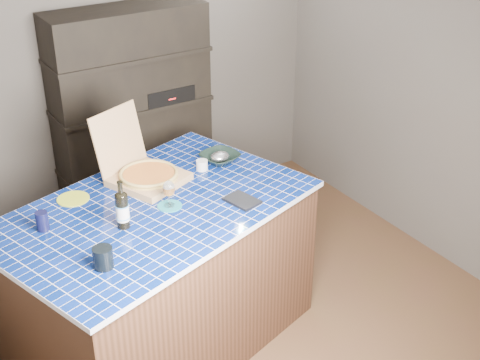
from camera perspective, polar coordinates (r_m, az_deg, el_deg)
room at (r=3.95m, az=-0.33°, el=2.24°), size 3.50×3.50×3.50m
shelving_unit at (r=5.34m, az=-9.07°, el=4.95°), size 1.20×0.41×1.80m
kitchen_island at (r=4.20m, az=-7.04°, el=-8.17°), size 2.09×1.64×1.00m
pizza_box at (r=4.18m, az=-8.07°, el=0.61°), size 0.55×0.59×0.43m
mead_bottle at (r=3.71m, az=-10.01°, el=-2.49°), size 0.08×0.08×0.29m
teal_trivet at (r=3.92m, az=-6.02°, el=-2.22°), size 0.14×0.14×0.01m
wine_glass at (r=3.87m, az=-6.10°, el=-0.78°), size 0.07×0.07×0.16m
tumbler at (r=3.43m, az=-11.61°, el=-6.50°), size 0.10×0.10×0.11m
dvd_case at (r=3.95m, az=0.18°, el=-1.76°), size 0.18×0.23×0.02m
bowl at (r=4.40m, az=-1.73°, el=1.90°), size 0.29×0.29×0.06m
foil_contents at (r=4.40m, az=-1.73°, el=2.02°), size 0.13×0.11×0.06m
white_jar at (r=4.30m, az=-3.27°, el=1.28°), size 0.08×0.08×0.07m
navy_cup at (r=3.82m, az=-16.53°, el=-3.38°), size 0.07×0.07×0.11m
green_trivet at (r=4.10m, az=-14.05°, el=-1.56°), size 0.19×0.19×0.01m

